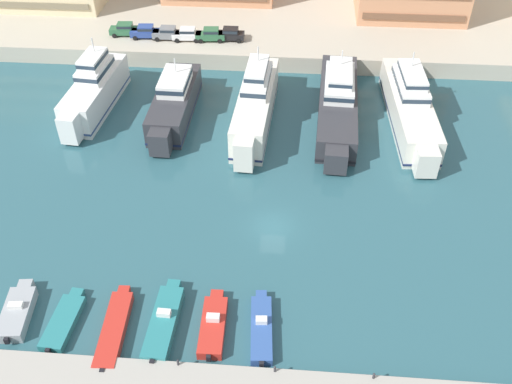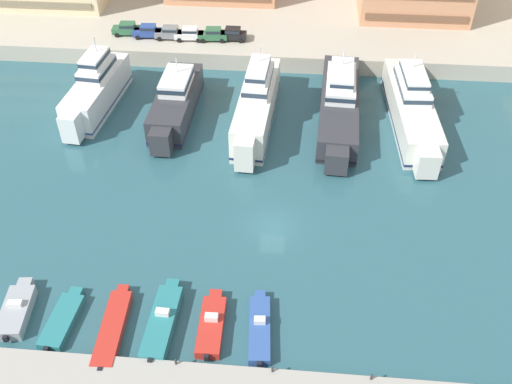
{
  "view_description": "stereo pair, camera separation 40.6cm",
  "coord_description": "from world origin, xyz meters",
  "px_view_note": "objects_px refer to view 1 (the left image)",
  "views": [
    {
      "loc": [
        1.39,
        -39.9,
        39.49
      ],
      "look_at": [
        -1.85,
        2.15,
        2.5
      ],
      "focal_mm": 40.0,
      "sensor_mm": 36.0,
      "label": 1
    },
    {
      "loc": [
        1.8,
        -39.86,
        39.49
      ],
      "look_at": [
        -1.85,
        2.15,
        2.5
      ],
      "focal_mm": 40.0,
      "sensor_mm": 36.0,
      "label": 2
    }
  ],
  "objects_px": {
    "yacht_charcoal_left": "(174,102)",
    "motorboat_red_mid_left": "(114,329)",
    "yacht_ivory_mid_left": "(255,104)",
    "yacht_ivory_center": "(410,106)",
    "yacht_charcoal_center_left": "(338,102)",
    "car_green_center": "(211,34)",
    "motorboat_teal_center_left": "(164,322)",
    "motorboat_red_center": "(213,325)",
    "car_grey_mid_left": "(167,33)",
    "car_blue_left": "(145,31)",
    "car_white_center_left": "(187,34)",
    "motorboat_grey_far_left": "(17,312)",
    "yacht_white_far_left": "(94,90)",
    "motorboat_blue_center_right": "(261,328)",
    "car_black_center_right": "(230,34)",
    "car_green_far_left": "(125,29)",
    "motorboat_teal_left": "(64,321)"
  },
  "relations": [
    {
      "from": "motorboat_red_center",
      "to": "yacht_ivory_mid_left",
      "type": "bearing_deg",
      "value": 87.89
    },
    {
      "from": "yacht_white_far_left",
      "to": "car_black_center_right",
      "type": "distance_m",
      "value": 21.48
    },
    {
      "from": "motorboat_red_mid_left",
      "to": "motorboat_grey_far_left",
      "type": "bearing_deg",
      "value": 173.46
    },
    {
      "from": "motorboat_blue_center_right",
      "to": "car_grey_mid_left",
      "type": "distance_m",
      "value": 49.63
    },
    {
      "from": "yacht_white_far_left",
      "to": "yacht_ivory_mid_left",
      "type": "bearing_deg",
      "value": -4.84
    },
    {
      "from": "yacht_charcoal_center_left",
      "to": "yacht_white_far_left",
      "type": "bearing_deg",
      "value": -179.27
    },
    {
      "from": "car_grey_mid_left",
      "to": "motorboat_red_center",
      "type": "bearing_deg",
      "value": -74.84
    },
    {
      "from": "yacht_charcoal_left",
      "to": "car_blue_left",
      "type": "bearing_deg",
      "value": 113.68
    },
    {
      "from": "yacht_ivory_center",
      "to": "motorboat_teal_center_left",
      "type": "height_order",
      "value": "yacht_ivory_center"
    },
    {
      "from": "motorboat_teal_left",
      "to": "car_white_center_left",
      "type": "distance_m",
      "value": 47.29
    },
    {
      "from": "motorboat_red_mid_left",
      "to": "car_white_center_left",
      "type": "bearing_deg",
      "value": 92.19
    },
    {
      "from": "motorboat_red_center",
      "to": "car_grey_mid_left",
      "type": "height_order",
      "value": "car_grey_mid_left"
    },
    {
      "from": "car_blue_left",
      "to": "car_grey_mid_left",
      "type": "xyz_separation_m",
      "value": [
        3.24,
        -0.21,
        0.0
      ]
    },
    {
      "from": "yacht_white_far_left",
      "to": "motorboat_teal_center_left",
      "type": "bearing_deg",
      "value": -64.97
    },
    {
      "from": "yacht_charcoal_center_left",
      "to": "motorboat_red_mid_left",
      "type": "height_order",
      "value": "yacht_charcoal_center_left"
    },
    {
      "from": "yacht_ivory_center",
      "to": "motorboat_red_center",
      "type": "distance_m",
      "value": 37.41
    },
    {
      "from": "motorboat_red_center",
      "to": "car_green_far_left",
      "type": "distance_m",
      "value": 51.21
    },
    {
      "from": "yacht_ivory_mid_left",
      "to": "motorboat_red_mid_left",
      "type": "relative_size",
      "value": 2.39
    },
    {
      "from": "motorboat_red_mid_left",
      "to": "car_grey_mid_left",
      "type": "bearing_deg",
      "value": 95.58
    },
    {
      "from": "motorboat_red_center",
      "to": "motorboat_teal_center_left",
      "type": "bearing_deg",
      "value": -179.29
    },
    {
      "from": "yacht_white_far_left",
      "to": "motorboat_red_center",
      "type": "height_order",
      "value": "yacht_white_far_left"
    },
    {
      "from": "car_grey_mid_left",
      "to": "car_blue_left",
      "type": "bearing_deg",
      "value": 176.25
    },
    {
      "from": "motorboat_blue_center_right",
      "to": "car_blue_left",
      "type": "relative_size",
      "value": 1.73
    },
    {
      "from": "yacht_ivory_center",
      "to": "car_black_center_right",
      "type": "xyz_separation_m",
      "value": [
        -23.38,
        15.29,
        1.04
      ]
    },
    {
      "from": "car_blue_left",
      "to": "car_green_center",
      "type": "bearing_deg",
      "value": -1.13
    },
    {
      "from": "motorboat_red_center",
      "to": "yacht_charcoal_left",
      "type": "bearing_deg",
      "value": 106.0
    },
    {
      "from": "yacht_white_far_left",
      "to": "motorboat_blue_center_right",
      "type": "bearing_deg",
      "value": -54.25
    },
    {
      "from": "motorboat_grey_far_left",
      "to": "car_black_center_right",
      "type": "height_order",
      "value": "car_black_center_right"
    },
    {
      "from": "yacht_charcoal_left",
      "to": "motorboat_red_mid_left",
      "type": "height_order",
      "value": "yacht_charcoal_left"
    },
    {
      "from": "yacht_charcoal_left",
      "to": "car_green_far_left",
      "type": "xyz_separation_m",
      "value": [
        -10.17,
        16.56,
        1.34
      ]
    },
    {
      "from": "yacht_charcoal_center_left",
      "to": "motorboat_blue_center_right",
      "type": "distance_m",
      "value": 33.12
    },
    {
      "from": "yacht_ivory_center",
      "to": "motorboat_grey_far_left",
      "type": "distance_m",
      "value": 48.15
    },
    {
      "from": "yacht_ivory_center",
      "to": "motorboat_grey_far_left",
      "type": "relative_size",
      "value": 3.47
    },
    {
      "from": "car_grey_mid_left",
      "to": "motorboat_blue_center_right",
      "type": "bearing_deg",
      "value": -70.4
    },
    {
      "from": "yacht_white_far_left",
      "to": "motorboat_teal_left",
      "type": "bearing_deg",
      "value": -78.49
    },
    {
      "from": "yacht_ivory_center",
      "to": "motorboat_teal_left",
      "type": "xyz_separation_m",
      "value": [
        -32.0,
        -32.3,
        -1.91
      ]
    },
    {
      "from": "yacht_ivory_mid_left",
      "to": "yacht_ivory_center",
      "type": "bearing_deg",
      "value": 4.77
    },
    {
      "from": "yacht_ivory_center",
      "to": "car_green_center",
      "type": "relative_size",
      "value": 5.2
    },
    {
      "from": "car_green_center",
      "to": "motorboat_teal_center_left",
      "type": "bearing_deg",
      "value": -87.02
    },
    {
      "from": "motorboat_red_center",
      "to": "motorboat_blue_center_right",
      "type": "distance_m",
      "value": 3.97
    },
    {
      "from": "motorboat_red_center",
      "to": "motorboat_blue_center_right",
      "type": "bearing_deg",
      "value": 0.72
    },
    {
      "from": "car_white_center_left",
      "to": "motorboat_grey_far_left",
      "type": "bearing_deg",
      "value": -98.16
    },
    {
      "from": "yacht_ivory_center",
      "to": "motorboat_blue_center_right",
      "type": "xyz_separation_m",
      "value": [
        -15.63,
        -31.77,
        -1.84
      ]
    },
    {
      "from": "yacht_charcoal_center_left",
      "to": "car_black_center_right",
      "type": "xyz_separation_m",
      "value": [
        -14.83,
        14.74,
        1.25
      ]
    },
    {
      "from": "motorboat_teal_center_left",
      "to": "car_green_far_left",
      "type": "bearing_deg",
      "value": 107.48
    },
    {
      "from": "yacht_charcoal_center_left",
      "to": "motorboat_teal_center_left",
      "type": "relative_size",
      "value": 2.78
    },
    {
      "from": "yacht_ivory_mid_left",
      "to": "motorboat_teal_left",
      "type": "xyz_separation_m",
      "value": [
        -13.52,
        -30.76,
        -2.27
      ]
    },
    {
      "from": "yacht_charcoal_center_left",
      "to": "car_grey_mid_left",
      "type": "height_order",
      "value": "yacht_charcoal_center_left"
    },
    {
      "from": "car_blue_left",
      "to": "car_black_center_right",
      "type": "relative_size",
      "value": 1.03
    },
    {
      "from": "yacht_charcoal_center_left",
      "to": "car_white_center_left",
      "type": "height_order",
      "value": "yacht_charcoal_center_left"
    }
  ]
}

